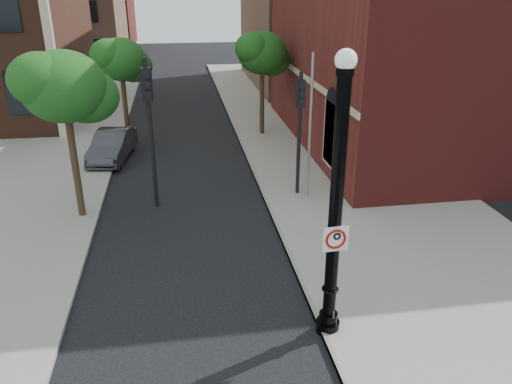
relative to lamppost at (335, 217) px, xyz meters
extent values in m
plane|color=black|center=(-2.20, 0.29, -3.02)|extent=(120.00, 120.00, 0.00)
cube|color=gray|center=(3.80, 10.29, -2.96)|extent=(8.00, 60.00, 0.12)
cube|color=gray|center=(-11.20, 18.29, -2.96)|extent=(10.00, 50.00, 0.12)
cube|color=gray|center=(-0.15, 10.29, -2.95)|extent=(0.10, 60.00, 0.14)
cube|color=black|center=(2.76, 9.29, -1.02)|extent=(0.08, 1.40, 2.40)
cube|color=beige|center=(2.77, 14.29, 0.48)|extent=(0.06, 16.00, 0.25)
cube|color=maroon|center=(-14.20, 58.29, 1.98)|extent=(12.00, 12.00, 10.00)
cylinder|color=black|center=(0.00, 0.00, -2.87)|extent=(0.55, 0.55, 0.30)
cylinder|color=black|center=(0.00, 0.00, -2.62)|extent=(0.43, 0.43, 0.25)
cylinder|color=black|center=(0.00, 0.00, 0.14)|extent=(0.30, 0.30, 5.73)
torus|color=black|center=(0.00, 0.00, -1.83)|extent=(0.40, 0.40, 0.06)
cylinder|color=black|center=(0.00, 0.00, 3.08)|extent=(0.36, 0.36, 0.15)
sphere|color=silver|center=(0.00, 0.00, 3.30)|extent=(0.43, 0.43, 0.43)
cube|color=white|center=(-0.01, -0.17, -0.44)|extent=(0.59, 0.06, 0.59)
cube|color=black|center=(-0.01, -0.17, -0.17)|extent=(0.59, 0.04, 0.05)
cube|color=black|center=(-0.01, -0.17, -0.72)|extent=(0.59, 0.04, 0.05)
cube|color=black|center=(-0.28, -0.18, -0.44)|extent=(0.05, 0.01, 0.59)
cube|color=black|center=(0.26, -0.15, -0.44)|extent=(0.05, 0.01, 0.59)
torus|color=#B20C07|center=(-0.01, -0.17, -0.44)|extent=(0.48, 0.09, 0.47)
cube|color=#B20C07|center=(-0.01, -0.17, -0.44)|extent=(0.33, 0.03, 0.33)
cube|color=black|center=(-0.06, -0.17, -0.44)|extent=(0.05, 0.01, 0.28)
torus|color=black|center=(0.01, -0.17, -0.38)|extent=(0.19, 0.07, 0.18)
cylinder|color=black|center=(-0.01, -0.17, -0.18)|extent=(0.03, 0.02, 0.03)
imported|color=#313237|center=(-6.30, 13.53, -2.34)|extent=(2.04, 4.27, 1.35)
cylinder|color=black|center=(-4.19, 7.92, -0.33)|extent=(0.16, 0.16, 5.38)
cube|color=black|center=(-4.19, 7.92, 1.46)|extent=(0.37, 0.35, 1.12)
sphere|color=#E50505|center=(-4.16, 7.75, 1.85)|extent=(0.20, 0.20, 0.20)
sphere|color=#FF8C00|center=(-4.16, 7.75, 1.52)|extent=(0.20, 0.20, 0.20)
sphere|color=#00E519|center=(-4.16, 7.75, 1.18)|extent=(0.20, 0.20, 0.20)
cylinder|color=black|center=(1.17, 8.05, -0.64)|extent=(0.14, 0.14, 4.75)
cube|color=black|center=(1.17, 8.05, 0.94)|extent=(0.30, 0.28, 0.99)
sphere|color=#E50505|center=(1.17, 7.89, 1.28)|extent=(0.18, 0.18, 0.18)
sphere|color=#FF8C00|center=(1.17, 7.89, 0.99)|extent=(0.18, 0.18, 0.18)
sphere|color=#00E519|center=(1.17, 7.89, 0.69)|extent=(0.18, 0.18, 0.18)
cylinder|color=#999999|center=(1.49, 7.76, -0.30)|extent=(0.11, 0.11, 5.44)
cylinder|color=#302013|center=(-6.75, 7.32, -0.87)|extent=(0.24, 0.24, 4.30)
ellipsoid|color=#184512|center=(-6.75, 7.32, 1.58)|extent=(2.70, 2.70, 2.30)
ellipsoid|color=#184512|center=(-6.13, 7.81, 1.15)|extent=(2.09, 2.09, 1.77)
ellipsoid|color=#184512|center=(-7.30, 6.95, 1.89)|extent=(1.96, 1.96, 1.67)
cylinder|color=#302013|center=(-5.82, 16.23, -1.08)|extent=(0.24, 0.24, 3.88)
ellipsoid|color=#184512|center=(-5.82, 16.23, 1.14)|extent=(2.44, 2.44, 2.07)
ellipsoid|color=#184512|center=(-5.26, 16.68, 0.75)|extent=(1.88, 1.88, 1.60)
ellipsoid|color=#184512|center=(-6.32, 15.90, 1.42)|extent=(1.77, 1.77, 1.51)
cylinder|color=#302013|center=(1.18, 16.31, -1.01)|extent=(0.24, 0.24, 4.03)
ellipsoid|color=#184512|center=(1.18, 16.31, 1.29)|extent=(2.53, 2.53, 2.15)
ellipsoid|color=#184512|center=(1.75, 16.77, 0.89)|extent=(1.96, 1.96, 1.66)
ellipsoid|color=#184512|center=(0.66, 15.97, 1.58)|extent=(1.84, 1.84, 1.56)
camera|label=1|loc=(-3.19, -9.26, 4.69)|focal=35.00mm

